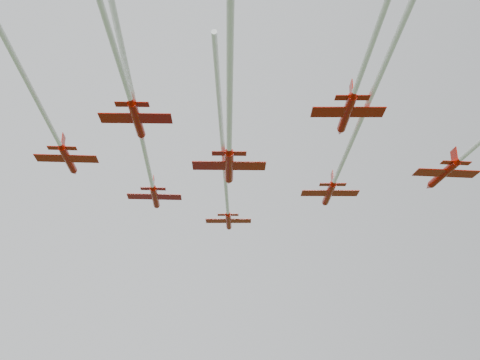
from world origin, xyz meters
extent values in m
cylinder|color=#A70B00|center=(-1.64, 24.02, 60.56)|extent=(2.69, 7.81, 1.01)
cone|color=#A70B00|center=(-0.60, 28.61, 60.56)|extent=(1.34, 1.83, 1.01)
cone|color=#A70B00|center=(-2.61, 19.69, 60.56)|extent=(1.13, 1.27, 0.92)
ellipsoid|color=black|center=(-1.24, 25.80, 60.93)|extent=(0.57, 0.93, 0.29)
cube|color=#A70B00|center=(-1.80, 23.30, 60.33)|extent=(8.38, 4.09, 0.09)
cube|color=#A70B00|center=(-2.42, 20.53, 60.56)|extent=(3.81, 1.88, 0.07)
cube|color=#A70B00|center=(-2.38, 20.71, 61.57)|extent=(0.45, 1.63, 1.83)
cylinder|color=silver|center=(-8.51, -6.51, 60.51)|extent=(12.11, 51.52, 0.55)
cylinder|color=#A70B00|center=(-15.59, 14.68, 60.84)|extent=(2.36, 8.33, 1.07)
cone|color=#A70B00|center=(-14.80, 19.63, 60.84)|extent=(1.33, 1.90, 1.07)
cone|color=#A70B00|center=(-16.33, 10.02, 60.84)|extent=(1.14, 1.31, 0.97)
ellipsoid|color=black|center=(-15.28, 16.60, 61.23)|extent=(0.55, 0.98, 0.31)
cube|color=#A70B00|center=(-15.71, 13.91, 60.59)|extent=(8.85, 3.85, 0.10)
cube|color=#A70B00|center=(-16.19, 10.93, 60.84)|extent=(4.03, 1.77, 0.08)
cube|color=#A70B00|center=(-16.16, 11.13, 61.91)|extent=(0.37, 1.74, 1.95)
cylinder|color=silver|center=(-20.08, -13.45, 60.79)|extent=(7.90, 45.98, 0.58)
cylinder|color=#A70B00|center=(12.25, 9.86, 61.91)|extent=(2.98, 8.96, 1.15)
cone|color=#A70B00|center=(13.37, 15.14, 61.91)|extent=(1.52, 2.09, 1.15)
cone|color=#A70B00|center=(11.19, 4.89, 61.91)|extent=(1.29, 1.45, 1.05)
ellipsoid|color=black|center=(12.69, 11.91, 62.33)|extent=(0.64, 1.07, 0.34)
cube|color=#A70B00|center=(12.07, 9.04, 61.65)|extent=(9.59, 4.59, 0.10)
cube|color=#A70B00|center=(11.40, 5.86, 61.91)|extent=(4.36, 2.10, 0.08)
cube|color=#A70B00|center=(11.44, 6.07, 63.06)|extent=(0.50, 1.87, 2.10)
cylinder|color=silver|center=(5.58, -21.48, 61.86)|extent=(11.60, 51.73, 0.63)
cylinder|color=#A70B00|center=(-28.72, 3.78, 61.71)|extent=(2.31, 8.31, 1.07)
cone|color=#A70B00|center=(-27.96, 8.72, 61.71)|extent=(1.32, 1.89, 1.07)
cone|color=#A70B00|center=(-29.44, -0.87, 61.71)|extent=(1.14, 1.30, 0.97)
ellipsoid|color=black|center=(-28.43, 5.70, 62.10)|extent=(0.54, 0.97, 0.31)
cube|color=#A70B00|center=(-28.84, 3.01, 61.47)|extent=(8.82, 3.80, 0.10)
cube|color=#A70B00|center=(-29.30, 0.04, 61.71)|extent=(4.01, 1.74, 0.08)
cube|color=#A70B00|center=(-29.27, 0.23, 62.78)|extent=(0.36, 1.74, 1.94)
cylinder|color=silver|center=(-32.49, -20.63, 61.66)|extent=(6.51, 38.56, 0.58)
cylinder|color=#A70B00|center=(-7.07, -3.29, 59.69)|extent=(3.06, 9.55, 1.23)
cone|color=#A70B00|center=(-5.94, 2.35, 59.69)|extent=(1.60, 2.21, 1.23)
cone|color=#A70B00|center=(-8.12, -8.60, 59.69)|extent=(1.36, 1.53, 1.12)
ellipsoid|color=black|center=(-6.63, -1.10, 60.14)|extent=(0.67, 1.13, 0.36)
cube|color=#A70B00|center=(-7.24, -4.17, 59.41)|extent=(10.20, 4.76, 0.11)
cube|color=#A70B00|center=(-7.92, -7.56, 59.69)|extent=(4.64, 2.19, 0.09)
cube|color=#A70B00|center=(-7.87, -7.34, 60.92)|extent=(0.50, 1.99, 2.23)
cylinder|color=silver|center=(-13.76, -36.95, 59.63)|extent=(11.70, 55.63, 0.67)
cylinder|color=#A70B00|center=(23.66, -5.70, 60.31)|extent=(2.09, 8.79, 1.13)
cone|color=#A70B00|center=(24.24, -0.45, 60.31)|extent=(1.33, 1.96, 1.13)
cone|color=#A70B00|center=(23.10, -10.65, 60.31)|extent=(1.16, 1.34, 1.03)
ellipsoid|color=black|center=(23.88, -3.66, 60.72)|extent=(0.54, 1.02, 0.33)
cube|color=#A70B00|center=(23.56, -6.52, 60.06)|extent=(9.27, 3.66, 0.10)
cube|color=#A70B00|center=(23.21, -9.68, 60.31)|extent=(4.22, 1.68, 0.08)
cube|color=#A70B00|center=(23.23, -9.47, 61.44)|extent=(0.31, 1.85, 2.05)
cylinder|color=#A70B00|center=(-20.10, -14.56, 59.81)|extent=(2.54, 7.92, 1.02)
cone|color=#A70B00|center=(-19.17, -9.88, 59.81)|extent=(1.33, 1.83, 1.02)
cone|color=#A70B00|center=(-20.98, -18.97, 59.81)|extent=(1.13, 1.27, 0.93)
ellipsoid|color=black|center=(-19.74, -12.74, 60.18)|extent=(0.55, 0.94, 0.30)
cube|color=#A70B00|center=(-20.25, -15.29, 59.58)|extent=(8.47, 3.96, 0.09)
cube|color=#A70B00|center=(-20.81, -18.11, 59.81)|extent=(3.85, 1.81, 0.07)
cube|color=#A70B00|center=(-20.77, -17.92, 60.83)|extent=(0.42, 1.65, 1.85)
cylinder|color=#A70B00|center=(3.94, -18.43, 61.31)|extent=(2.79, 8.23, 1.06)
cone|color=#A70B00|center=(5.00, -13.58, 61.31)|extent=(1.41, 1.92, 1.06)
cone|color=#A70B00|center=(2.93, -22.99, 61.31)|extent=(1.19, 1.34, 0.96)
ellipsoid|color=black|center=(4.35, -16.55, 61.70)|extent=(0.59, 0.98, 0.31)
cube|color=#A70B00|center=(3.77, -19.18, 61.07)|extent=(8.82, 4.27, 0.10)
cube|color=#A70B00|center=(3.13, -22.10, 61.31)|extent=(4.01, 1.96, 0.08)
cube|color=#A70B00|center=(3.17, -21.91, 62.37)|extent=(0.47, 1.71, 1.93)
camera|label=1|loc=(-21.81, -77.15, 28.72)|focal=45.00mm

